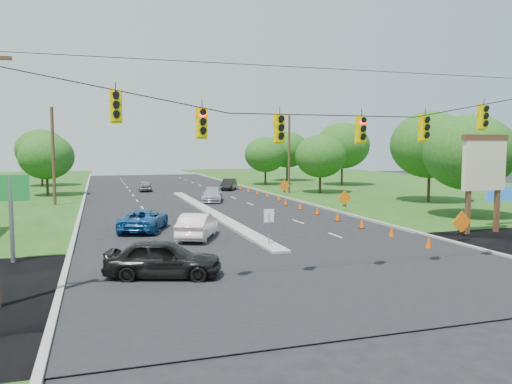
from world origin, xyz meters
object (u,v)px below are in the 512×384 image
object	(u,v)px
pylon_sign	(486,169)
black_sedan	(163,259)
blue_pickup	(144,220)
white_sedan	(197,226)

from	to	relation	value
pylon_sign	black_sedan	world-z (taller)	pylon_sign
blue_pickup	black_sedan	bearing A→B (deg)	107.46
black_sedan	white_sedan	size ratio (longest dim) A/B	1.03
white_sedan	blue_pickup	distance (m)	4.67
black_sedan	blue_pickup	bearing A→B (deg)	16.52
pylon_sign	black_sedan	xyz separation A→B (m)	(-20.51, -4.89, -3.20)
white_sedan	pylon_sign	bearing A→B (deg)	-168.10
black_sedan	white_sedan	distance (m)	8.92
pylon_sign	black_sedan	size ratio (longest dim) A/B	1.30
pylon_sign	white_sedan	bearing A→B (deg)	168.68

